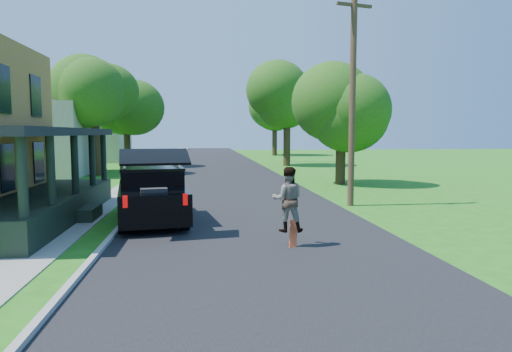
{
  "coord_description": "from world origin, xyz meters",
  "views": [
    {
      "loc": [
        -1.53,
        -10.05,
        2.95
      ],
      "look_at": [
        0.04,
        3.0,
        1.72
      ],
      "focal_mm": 32.0,
      "sensor_mm": 36.0,
      "label": 1
    }
  ],
  "objects": [
    {
      "name": "utility_pole_near",
      "position": [
        4.5,
        7.79,
        4.41
      ],
      "size": [
        1.54,
        0.46,
        8.55
      ],
      "rotation": [
        0.0,
        0.0,
        0.22
      ],
      "color": "#4C3223",
      "rests_on": "ground"
    },
    {
      "name": "utility_pole_far",
      "position": [
        7.0,
        36.08,
        4.73
      ],
      "size": [
        1.67,
        0.56,
        9.16
      ],
      "rotation": [
        0.0,
        0.0,
        0.26
      ],
      "color": "#4C3223",
      "rests_on": "ground"
    },
    {
      "name": "skateboarder",
      "position": [
        0.69,
        1.5,
        1.24
      ],
      "size": [
        0.9,
        0.74,
        1.7
      ],
      "rotation": [
        0.0,
        0.0,
        3.01
      ],
      "color": "black",
      "rests_on": "ground"
    },
    {
      "name": "tree_left_mid",
      "position": [
        -8.85,
        22.84,
        5.66
      ],
      "size": [
        5.51,
        5.32,
        8.55
      ],
      "rotation": [
        0.0,
        0.0,
        0.02
      ],
      "color": "black",
      "rests_on": "ground"
    },
    {
      "name": "tree_right_near",
      "position": [
        6.42,
        15.48,
        4.43
      ],
      "size": [
        5.37,
        5.61,
        6.81
      ],
      "rotation": [
        0.0,
        0.0,
        -0.31
      ],
      "color": "black",
      "rests_on": "ground"
    },
    {
      "name": "curb",
      "position": [
        -4.05,
        20.0,
        0.0
      ],
      "size": [
        0.15,
        120.0,
        0.12
      ],
      "primitive_type": "cube",
      "color": "#969691",
      "rests_on": "ground"
    },
    {
      "name": "skateboard",
      "position": [
        0.82,
        1.41,
        0.26
      ],
      "size": [
        0.32,
        0.44,
        0.84
      ],
      "rotation": [
        0.0,
        0.0,
        0.36
      ],
      "color": "#C03910",
      "rests_on": "ground"
    },
    {
      "name": "neighbor_house_far",
      "position": [
        -13.5,
        40.0,
        4.19
      ],
      "size": [
        12.78,
        12.78,
        8.3
      ],
      "color": "beige",
      "rests_on": "ground"
    },
    {
      "name": "tree_right_far",
      "position": [
        8.07,
        49.6,
        6.74
      ],
      "size": [
        7.12,
        7.09,
        10.39
      ],
      "rotation": [
        0.0,
        0.0,
        -0.08
      ],
      "color": "black",
      "rests_on": "ground"
    },
    {
      "name": "black_suv",
      "position": [
        -3.2,
        5.3,
        0.96
      ],
      "size": [
        2.81,
        5.62,
        2.51
      ],
      "rotation": [
        0.0,
        0.0,
        0.16
      ],
      "color": "black",
      "rests_on": "ground"
    },
    {
      "name": "street",
      "position": [
        0.0,
        20.0,
        0.0
      ],
      "size": [
        8.0,
        120.0,
        0.02
      ],
      "primitive_type": "cube",
      "color": "black",
      "rests_on": "ground"
    },
    {
      "name": "tree_left_far",
      "position": [
        -8.0,
        31.15,
        5.71
      ],
      "size": [
        7.02,
        7.19,
        8.72
      ],
      "rotation": [
        0.0,
        0.0,
        -0.4
      ],
      "color": "black",
      "rests_on": "ground"
    },
    {
      "name": "ground",
      "position": [
        0.0,
        0.0,
        0.0
      ],
      "size": [
        140.0,
        140.0,
        0.0
      ],
      "primitive_type": "plane",
      "color": "#226313",
      "rests_on": "ground"
    },
    {
      "name": "sidewalk",
      "position": [
        -5.6,
        20.0,
        0.0
      ],
      "size": [
        1.3,
        120.0,
        0.03
      ],
      "primitive_type": "cube",
      "color": "gray",
      "rests_on": "ground"
    },
    {
      "name": "tree_right_mid",
      "position": [
        6.11,
        30.57,
        6.55
      ],
      "size": [
        7.19,
        7.28,
        9.97
      ],
      "rotation": [
        0.0,
        0.0,
        -0.19
      ],
      "color": "black",
      "rests_on": "ground"
    },
    {
      "name": "neighbor_house_mid",
      "position": [
        -13.5,
        24.0,
        4.19
      ],
      "size": [
        12.78,
        12.78,
        8.3
      ],
      "color": "beige",
      "rests_on": "ground"
    }
  ]
}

